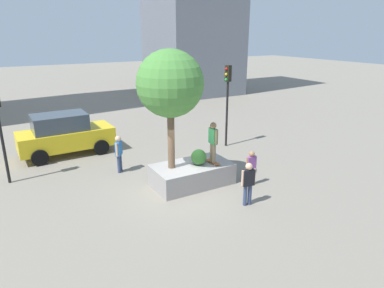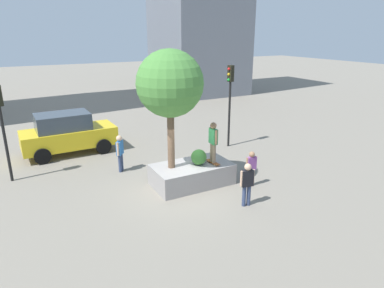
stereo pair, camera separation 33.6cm
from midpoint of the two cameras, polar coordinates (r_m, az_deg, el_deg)
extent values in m
plane|color=gray|center=(14.16, -2.29, -7.46)|extent=(120.00, 120.00, 0.00)
cube|color=gray|center=(14.40, -0.67, -5.06)|extent=(3.27, 1.82, 0.88)
cylinder|color=brown|center=(13.53, -4.22, 1.37)|extent=(0.28, 0.28, 2.69)
sphere|color=#4C8C3D|center=(13.09, -4.43, 10.00)|extent=(2.58, 2.58, 2.58)
sphere|color=#3D7A33|center=(14.14, 0.46, -2.19)|extent=(0.65, 0.65, 0.65)
cube|color=brown|center=(14.35, 2.79, -3.01)|extent=(0.27, 0.81, 0.02)
sphere|color=beige|center=(14.51, 1.91, -2.91)|extent=(0.06, 0.06, 0.06)
sphere|color=beige|center=(14.60, 2.44, -2.77)|extent=(0.06, 0.06, 0.06)
sphere|color=beige|center=(14.13, 3.14, -3.52)|extent=(0.06, 0.06, 0.06)
sphere|color=beige|center=(14.22, 3.68, -3.38)|extent=(0.06, 0.06, 0.06)
cylinder|color=#847056|center=(14.13, 3.00, -1.57)|extent=(0.15, 0.15, 0.81)
cylinder|color=#847056|center=(14.29, 2.62, -1.34)|extent=(0.15, 0.15, 0.81)
cube|color=#338C4C|center=(13.98, 2.86, 1.33)|extent=(0.22, 0.47, 0.63)
cylinder|color=#9E7251|center=(13.77, 3.35, 1.14)|extent=(0.10, 0.10, 0.60)
cylinder|color=#9E7251|center=(14.18, 2.38, 1.65)|extent=(0.10, 0.10, 0.60)
sphere|color=#9E7251|center=(13.86, 2.89, 3.10)|extent=(0.26, 0.26, 0.26)
cube|color=gold|center=(18.96, -20.66, 0.90)|extent=(4.72, 2.09, 0.93)
cube|color=#38424C|center=(18.69, -21.66, 3.37)|extent=(2.66, 1.80, 0.84)
cylinder|color=black|center=(20.30, -16.97, 1.02)|extent=(0.80, 0.26, 0.79)
cylinder|color=black|center=(18.49, -15.38, -0.51)|extent=(0.80, 0.26, 0.79)
cylinder|color=black|center=(19.84, -25.29, -0.37)|extent=(0.80, 0.26, 0.79)
cylinder|color=black|center=(17.98, -24.50, -2.08)|extent=(0.80, 0.26, 0.79)
cylinder|color=black|center=(18.89, 5.31, 4.91)|extent=(0.12, 0.12, 3.60)
cube|color=black|center=(18.51, 5.52, 11.63)|extent=(0.29, 0.32, 0.85)
sphere|color=red|center=(18.37, 5.22, 12.36)|extent=(0.14, 0.14, 0.14)
sphere|color=gold|center=(18.41, 5.19, 11.50)|extent=(0.14, 0.14, 0.14)
sphere|color=green|center=(18.44, 5.16, 10.63)|extent=(0.14, 0.14, 0.14)
cylinder|color=black|center=(16.18, -29.44, -0.34)|extent=(0.12, 0.12, 3.27)
cylinder|color=navy|center=(15.92, -12.66, -3.31)|extent=(0.15, 0.15, 0.82)
cylinder|color=navy|center=(16.09, -12.43, -3.06)|extent=(0.15, 0.15, 0.82)
cube|color=#2D6BB2|center=(15.75, -12.72, -0.72)|extent=(0.43, 0.49, 0.64)
cylinder|color=#D8AD8C|center=(15.53, -13.02, -0.95)|extent=(0.10, 0.10, 0.60)
cylinder|color=#D8AD8C|center=(15.96, -12.44, -0.38)|extent=(0.10, 0.10, 0.60)
sphere|color=#D8AD8C|center=(15.62, -12.84, 0.85)|extent=(0.27, 0.27, 0.27)
cylinder|color=navy|center=(12.86, 8.10, -8.49)|extent=(0.14, 0.14, 0.79)
cylinder|color=navy|center=(12.94, 8.84, -8.35)|extent=(0.14, 0.14, 0.79)
cube|color=black|center=(12.60, 8.62, -5.56)|extent=(0.47, 0.26, 0.62)
cylinder|color=#D8AD8C|center=(12.49, 7.68, -5.65)|extent=(0.10, 0.10, 0.58)
cylinder|color=#D8AD8C|center=(12.70, 9.56, -5.33)|extent=(0.10, 0.10, 0.58)
sphere|color=#D8AD8C|center=(12.43, 8.72, -3.72)|extent=(0.26, 0.26, 0.26)
cylinder|color=black|center=(14.43, 8.78, -5.58)|extent=(0.13, 0.13, 0.72)
cylinder|color=black|center=(14.53, 9.33, -5.44)|extent=(0.13, 0.13, 0.72)
cube|color=#8C4C99|center=(14.23, 9.18, -3.14)|extent=(0.41, 0.18, 0.57)
cylinder|color=#9E7251|center=(14.10, 8.49, -3.23)|extent=(0.09, 0.09, 0.53)
cylinder|color=#9E7251|center=(14.35, 9.87, -2.92)|extent=(0.09, 0.09, 0.53)
sphere|color=#9E7251|center=(14.09, 9.26, -1.62)|extent=(0.24, 0.24, 0.24)
camera|label=1|loc=(0.17, -90.69, -0.23)|focal=32.02mm
camera|label=2|loc=(0.17, 89.31, 0.23)|focal=32.02mm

